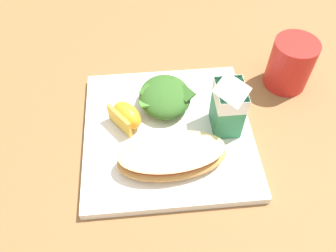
{
  "coord_description": "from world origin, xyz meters",
  "views": [
    {
      "loc": [
        0.34,
        -0.03,
        0.48
      ],
      "look_at": [
        0.0,
        0.0,
        0.03
      ],
      "focal_mm": 36.75,
      "sensor_mm": 36.0,
      "label": 1
    }
  ],
  "objects": [
    {
      "name": "cheesy_pizza_bread",
      "position": [
        0.06,
        -0.0,
        0.03
      ],
      "size": [
        0.09,
        0.17,
        0.04
      ],
      "color": "tan",
      "rests_on": "white_plate"
    },
    {
      "name": "drinking_red_cup",
      "position": [
        -0.1,
        0.24,
        0.05
      ],
      "size": [
        0.08,
        0.08,
        0.1
      ],
      "primitive_type": "cylinder",
      "color": "red",
      "rests_on": "ground"
    },
    {
      "name": "milk_carton",
      "position": [
        0.0,
        0.1,
        0.08
      ],
      "size": [
        0.06,
        0.04,
        0.11
      ],
      "color": "#2D8451",
      "rests_on": "white_plate"
    },
    {
      "name": "orange_wedge_front",
      "position": [
        -0.02,
        -0.07,
        0.04
      ],
      "size": [
        0.07,
        0.07,
        0.04
      ],
      "color": "orange",
      "rests_on": "white_plate"
    },
    {
      "name": "green_salad_pile",
      "position": [
        -0.06,
        0.0,
        0.04
      ],
      "size": [
        0.1,
        0.1,
        0.04
      ],
      "color": "#336023",
      "rests_on": "white_plate"
    },
    {
      "name": "ground",
      "position": [
        0.0,
        0.0,
        0.0
      ],
      "size": [
        3.0,
        3.0,
        0.0
      ],
      "primitive_type": "plane",
      "color": "olive"
    },
    {
      "name": "white_plate",
      "position": [
        0.0,
        0.0,
        0.01
      ],
      "size": [
        0.28,
        0.28,
        0.02
      ],
      "primitive_type": "cube",
      "color": "white",
      "rests_on": "ground"
    }
  ]
}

